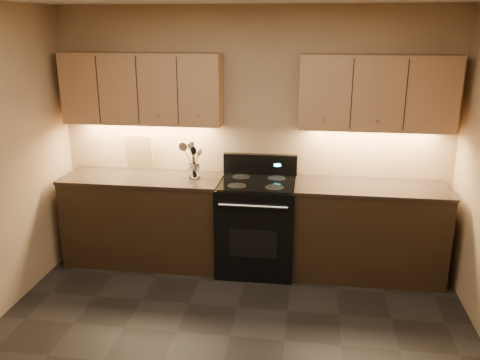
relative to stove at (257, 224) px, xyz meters
name	(u,v)px	position (x,y,z in m)	size (l,w,h in m)	color
wall_back	(253,138)	(-0.08, 0.32, 0.82)	(4.00, 0.04, 2.60)	tan
counter_left	(145,219)	(-1.18, 0.02, -0.01)	(1.62, 0.62, 0.93)	black
counter_right	(368,231)	(1.10, 0.02, -0.01)	(1.46, 0.62, 0.93)	black
stove	(257,224)	(0.00, 0.00, 0.00)	(0.76, 0.68, 1.14)	black
upper_cab_left	(142,89)	(-1.18, 0.17, 1.32)	(1.60, 0.30, 0.70)	#AA8155
upper_cab_right	(377,93)	(1.10, 0.17, 1.32)	(1.44, 0.30, 0.70)	#AA8155
outlet_plate	(132,151)	(-1.38, 0.31, 0.64)	(0.09, 0.01, 0.12)	#B2B5BA
utensil_crock	(194,171)	(-0.65, 0.06, 0.51)	(0.13, 0.13, 0.14)	white
cutting_board	(140,152)	(-1.29, 0.29, 0.64)	(0.30, 0.02, 0.37)	tan
wooden_spoon	(191,162)	(-0.68, 0.04, 0.61)	(0.06, 0.06, 0.29)	tan
black_spoon	(195,161)	(-0.64, 0.08, 0.62)	(0.06, 0.06, 0.31)	black
black_turner	(194,159)	(-0.65, 0.05, 0.65)	(0.08, 0.08, 0.36)	black
steel_spatula	(198,159)	(-0.61, 0.07, 0.65)	(0.08, 0.08, 0.36)	silver
steel_skimmer	(197,159)	(-0.61, 0.05, 0.64)	(0.09, 0.09, 0.35)	silver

